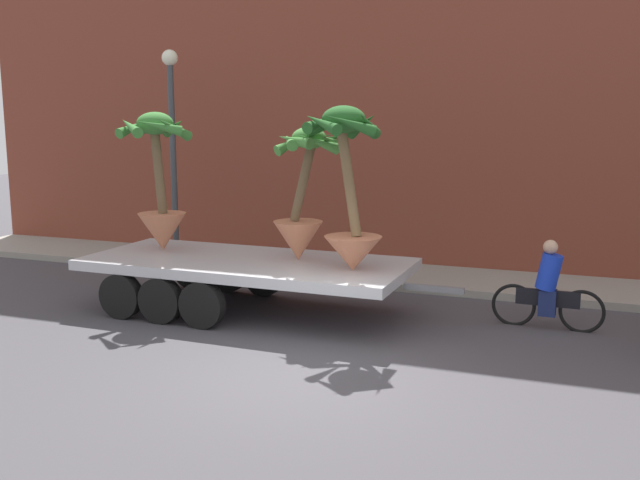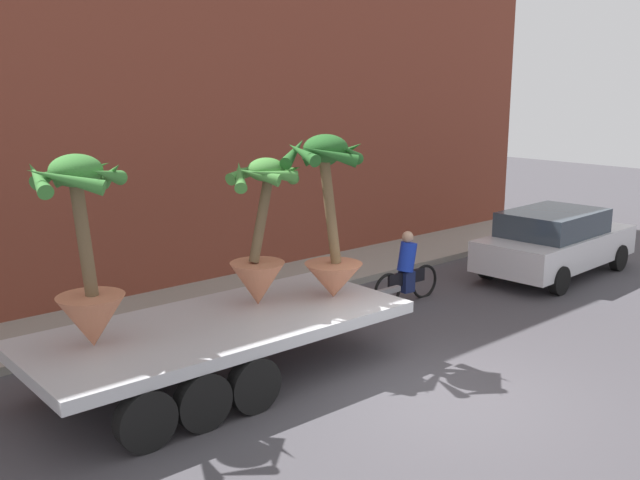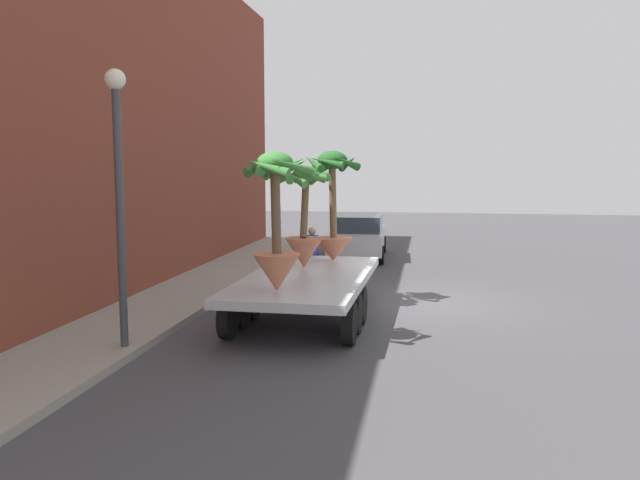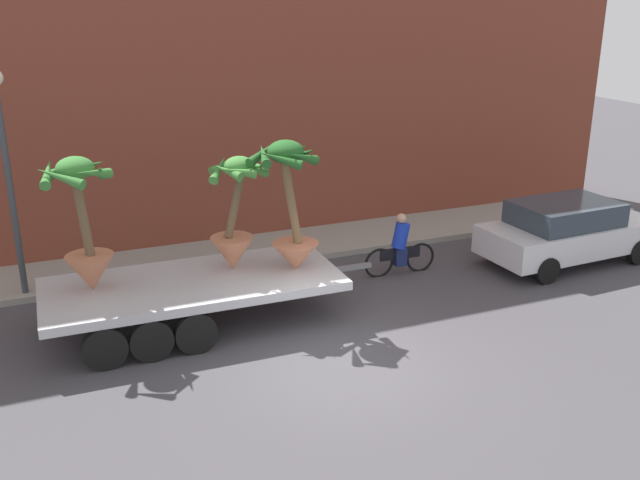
{
  "view_description": "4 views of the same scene",
  "coord_description": "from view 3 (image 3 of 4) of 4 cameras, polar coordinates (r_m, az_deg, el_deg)",
  "views": [
    {
      "loc": [
        3.5,
        -8.79,
        3.53
      ],
      "look_at": [
        -0.75,
        2.56,
        1.42
      ],
      "focal_mm": 40.15,
      "sensor_mm": 36.0,
      "label": 1
    },
    {
      "loc": [
        -7.87,
        -6.13,
        4.5
      ],
      "look_at": [
        0.06,
        2.83,
        1.85
      ],
      "focal_mm": 40.23,
      "sensor_mm": 36.0,
      "label": 2
    },
    {
      "loc": [
        -15.71,
        -0.01,
        3.36
      ],
      "look_at": [
        0.79,
        2.82,
        1.39
      ],
      "focal_mm": 36.04,
      "sensor_mm": 36.0,
      "label": 3
    },
    {
      "loc": [
        -4.87,
        -10.46,
        6.38
      ],
      "look_at": [
        0.75,
        3.01,
        1.29
      ],
      "focal_mm": 39.78,
      "sensor_mm": 36.0,
      "label": 4
    }
  ],
  "objects": [
    {
      "name": "flatbed_trailer",
      "position": [
        13.79,
        -1.31,
        -4.11
      ],
      "size": [
        6.87,
        2.65,
        0.98
      ],
      "color": "#B7BABF",
      "rests_on": "ground"
    },
    {
      "name": "cyclist",
      "position": [
        19.21,
        -0.7,
        -1.35
      ],
      "size": [
        1.84,
        0.36,
        1.54
      ],
      "color": "black",
      "rests_on": "ground"
    },
    {
      "name": "building_facade",
      "position": [
        17.61,
        -16.97,
        11.11
      ],
      "size": [
        24.0,
        1.2,
        9.6
      ],
      "primitive_type": "cube",
      "color": "brown",
      "rests_on": "ground"
    },
    {
      "name": "potted_palm_rear",
      "position": [
        15.76,
        1.13,
        2.67
      ],
      "size": [
        1.44,
        1.5,
        2.72
      ],
      "color": "#C17251",
      "rests_on": "flatbed_trailer"
    },
    {
      "name": "potted_palm_middle",
      "position": [
        12.0,
        -3.9,
        1.0
      ],
      "size": [
        1.4,
        1.37,
        2.62
      ],
      "color": "#C17251",
      "rests_on": "flatbed_trailer"
    },
    {
      "name": "sidewalk",
      "position": [
        17.18,
        -11.34,
        -4.45
      ],
      "size": [
        24.0,
        2.2,
        0.15
      ],
      "primitive_type": "cube",
      "color": "gray",
      "rests_on": "ground"
    },
    {
      "name": "street_lamp",
      "position": [
        11.65,
        -17.46,
        5.76
      ],
      "size": [
        0.36,
        0.36,
        4.83
      ],
      "color": "#383D42",
      "rests_on": "sidewalk"
    },
    {
      "name": "parked_car",
      "position": [
        23.21,
        3.36,
        0.43
      ],
      "size": [
        4.6,
        2.13,
        1.58
      ],
      "color": "silver",
      "rests_on": "ground"
    },
    {
      "name": "ground_plane",
      "position": [
        16.07,
        9.52,
        -5.46
      ],
      "size": [
        60.0,
        60.0,
        0.0
      ],
      "primitive_type": "plane",
      "color": "#423F44"
    },
    {
      "name": "potted_palm_front",
      "position": [
        14.86,
        -1.4,
        1.63
      ],
      "size": [
        1.32,
        1.31,
        2.36
      ],
      "color": "#C17251",
      "rests_on": "flatbed_trailer"
    }
  ]
}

